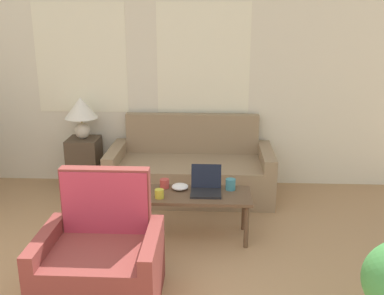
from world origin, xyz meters
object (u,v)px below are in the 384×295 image
(snack_bowl, at_px, (180,187))
(armchair, at_px, (102,263))
(coffee_table, at_px, (194,199))
(couch, at_px, (191,172))
(cup_white, at_px, (231,184))
(cup_yellow, at_px, (159,194))
(table_lamp, at_px, (81,111))
(cup_navy, at_px, (165,183))
(laptop, at_px, (206,187))

(snack_bowl, bearing_deg, armchair, -115.56)
(coffee_table, bearing_deg, armchair, -123.93)
(couch, height_order, cup_white, couch)
(coffee_table, bearing_deg, cup_yellow, -159.85)
(table_lamp, xyz_separation_m, cup_navy, (1.10, -1.08, -0.47))
(armchair, bearing_deg, laptop, 52.95)
(laptop, xyz_separation_m, cup_yellow, (-0.42, -0.16, -0.01))
(cup_navy, xyz_separation_m, snack_bowl, (0.15, -0.03, -0.02))
(couch, distance_m, cup_yellow, 1.22)
(coffee_table, distance_m, cup_yellow, 0.34)
(cup_white, bearing_deg, armchair, -132.52)
(couch, bearing_deg, cup_navy, -102.55)
(laptop, height_order, cup_yellow, laptop)
(coffee_table, bearing_deg, snack_bowl, 142.47)
(coffee_table, xyz_separation_m, cup_yellow, (-0.31, -0.11, 0.10))
(laptop, xyz_separation_m, cup_navy, (-0.40, 0.09, -0.01))
(couch, height_order, laptop, couch)
(coffee_table, height_order, cup_navy, cup_navy)
(armchair, xyz_separation_m, laptop, (0.76, 1.01, 0.22))
(laptop, relative_size, snack_bowl, 1.82)
(cup_white, xyz_separation_m, snack_bowl, (-0.48, -0.02, -0.03))
(cup_navy, height_order, cup_yellow, cup_navy)
(couch, xyz_separation_m, snack_bowl, (-0.05, -0.96, 0.20))
(coffee_table, xyz_separation_m, cup_white, (0.35, 0.12, 0.11))
(armchair, bearing_deg, cup_yellow, 68.31)
(table_lamp, relative_size, cup_navy, 5.49)
(table_lamp, height_order, laptop, table_lamp)
(laptop, distance_m, cup_white, 0.25)
(coffee_table, bearing_deg, couch, 94.46)
(cup_white, bearing_deg, cup_yellow, -160.32)
(armchair, height_order, cup_white, armchair)
(cup_yellow, bearing_deg, cup_navy, 85.37)
(armchair, distance_m, snack_bowl, 1.20)
(couch, bearing_deg, table_lamp, 173.61)
(armchair, height_order, laptop, armchair)
(table_lamp, bearing_deg, cup_navy, -44.42)
(laptop, bearing_deg, cup_yellow, -159.40)
(couch, distance_m, cup_navy, 0.98)
(laptop, distance_m, cup_yellow, 0.45)
(armchair, distance_m, cup_yellow, 0.94)
(coffee_table, xyz_separation_m, cup_navy, (-0.29, 0.14, 0.10))
(cup_yellow, relative_size, snack_bowl, 0.52)
(cup_white, bearing_deg, couch, 114.46)
(couch, bearing_deg, laptop, -79.09)
(cup_navy, bearing_deg, armchair, -108.03)
(couch, xyz_separation_m, cup_yellow, (-0.23, -1.18, 0.22))
(cup_white, distance_m, snack_bowl, 0.49)
(table_lamp, distance_m, cup_yellow, 1.78)
(cup_navy, bearing_deg, table_lamp, 135.58)
(snack_bowl, bearing_deg, couch, 86.79)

